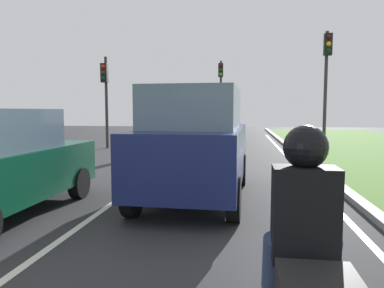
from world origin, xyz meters
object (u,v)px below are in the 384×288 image
rider_person (304,211)px  traffic_light_far_median (221,86)px  traffic_light_overhead_left (105,87)px  car_suv_ahead (196,143)px  traffic_light_near_right (327,70)px

rider_person → traffic_light_far_median: (-1.87, 22.18, 2.31)m
rider_person → traffic_light_overhead_left: size_ratio=0.26×
rider_person → traffic_light_far_median: size_ratio=0.23×
car_suv_ahead → traffic_light_near_right: size_ratio=0.88×
traffic_light_near_right → traffic_light_overhead_left: bearing=175.6°
traffic_light_near_right → traffic_light_overhead_left: traffic_light_near_right is taller
car_suv_ahead → traffic_light_far_median: traffic_light_far_median is taller
traffic_light_overhead_left → car_suv_ahead: bearing=-59.5°
car_suv_ahead → traffic_light_far_median: size_ratio=0.89×
traffic_light_overhead_left → traffic_light_far_median: bearing=55.9°
rider_person → traffic_light_overhead_left: bearing=116.0°
car_suv_ahead → traffic_light_far_median: bearing=93.7°
traffic_light_near_right → traffic_light_far_median: 9.68m
rider_person → traffic_light_near_right: size_ratio=0.23×
car_suv_ahead → traffic_light_overhead_left: 11.22m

